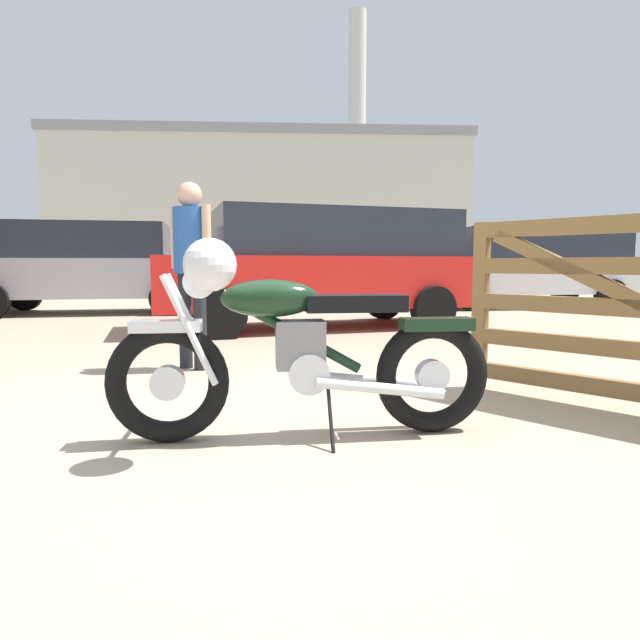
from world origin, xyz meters
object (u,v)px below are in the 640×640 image
object	(u,v)px
bystander	(191,256)
pale_sedan_back	(322,265)
blue_hatchback_right	(528,265)
white_estate_far	(85,265)
silver_sedan_mid	(324,266)
vintage_motorcycle	(294,349)

from	to	relation	value
bystander	pale_sedan_back	xyz separation A→B (m)	(1.59, 3.14, -0.08)
bystander	blue_hatchback_right	bearing A→B (deg)	172.91
pale_sedan_back	white_estate_far	bearing A→B (deg)	-44.88
silver_sedan_mid	white_estate_far	bearing A→B (deg)	-153.64
white_estate_far	silver_sedan_mid	bearing A→B (deg)	34.34
white_estate_far	blue_hatchback_right	size ratio (longest dim) A/B	1.01
vintage_motorcycle	silver_sedan_mid	xyz separation A→B (m)	(1.79, 12.28, 0.43)
vintage_motorcycle	white_estate_far	size ratio (longest dim) A/B	0.43
blue_hatchback_right	bystander	bearing A→B (deg)	45.96
pale_sedan_back	silver_sedan_mid	world-z (taller)	silver_sedan_mid
silver_sedan_mid	vintage_motorcycle	bearing A→B (deg)	-109.71
vintage_motorcycle	white_estate_far	distance (m)	8.92
vintage_motorcycle	blue_hatchback_right	xyz separation A→B (m)	(5.89, 8.56, 0.45)
vintage_motorcycle	silver_sedan_mid	size ratio (longest dim) A/B	0.50
vintage_motorcycle	white_estate_far	bearing A→B (deg)	-67.29
bystander	white_estate_far	xyz separation A→B (m)	(-2.69, 6.13, -0.08)
silver_sedan_mid	blue_hatchback_right	xyz separation A→B (m)	(4.10, -3.72, 0.02)
white_estate_far	silver_sedan_mid	distance (m)	6.63
blue_hatchback_right	silver_sedan_mid	bearing A→B (deg)	-40.48
white_estate_far	vintage_motorcycle	bearing A→B (deg)	-70.69
pale_sedan_back	white_estate_far	xyz separation A→B (m)	(-4.28, 3.00, 0.00)
white_estate_far	silver_sedan_mid	size ratio (longest dim) A/B	1.16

